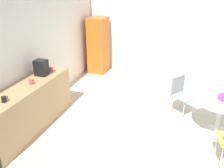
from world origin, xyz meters
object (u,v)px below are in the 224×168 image
object	(u,v)px
locker_cabinet	(98,45)
chair_gray	(181,91)
mug_green	(4,99)
coffee_maker	(41,68)
mug_white	(51,69)
mug_red	(31,82)
round_table	(221,106)

from	to	relation	value
locker_cabinet	chair_gray	world-z (taller)	locker_cabinet
mug_green	coffee_maker	distance (m)	1.19
coffee_maker	mug_green	bearing A→B (deg)	-175.59
chair_gray	mug_white	world-z (taller)	mug_white
chair_gray	mug_red	xyz separation A→B (m)	(-1.45, 2.62, 0.43)
mug_red	coffee_maker	size ratio (longest dim) A/B	0.40
mug_white	coffee_maker	bearing A→B (deg)	166.88
coffee_maker	mug_white	bearing A→B (deg)	-13.12
chair_gray	mug_red	distance (m)	3.02
chair_gray	mug_white	bearing A→B (deg)	105.86
locker_cabinet	round_table	size ratio (longest dim) A/B	1.62
mug_white	mug_green	distance (m)	1.43
mug_green	mug_white	bearing A→B (deg)	1.35
locker_cabinet	chair_gray	xyz separation A→B (m)	(-1.76, -2.59, -0.30)
mug_green	chair_gray	bearing A→B (deg)	-50.11
chair_gray	locker_cabinet	bearing A→B (deg)	55.87
mug_white	mug_red	world-z (taller)	same
chair_gray	mug_red	size ratio (longest dim) A/B	6.43
locker_cabinet	mug_green	distance (m)	3.93
locker_cabinet	round_table	xyz separation A→B (m)	(-2.29, -3.35, -0.25)
mug_red	round_table	bearing A→B (deg)	-74.77
chair_gray	mug_red	world-z (taller)	mug_red
chair_gray	mug_green	xyz separation A→B (m)	(-2.17, 2.60, 0.43)
round_table	mug_white	world-z (taller)	mug_white
mug_white	mug_green	xyz separation A→B (m)	(-1.43, -0.03, 0.00)
locker_cabinet	coffee_maker	bearing A→B (deg)	177.92
locker_cabinet	chair_gray	bearing A→B (deg)	-124.13
coffee_maker	round_table	bearing A→B (deg)	-82.33
round_table	mug_red	size ratio (longest dim) A/B	7.83
round_table	mug_white	distance (m)	3.42
locker_cabinet	mug_green	size ratio (longest dim) A/B	12.72
coffee_maker	mug_red	bearing A→B (deg)	-171.14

